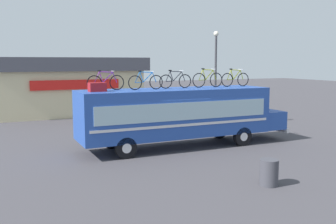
% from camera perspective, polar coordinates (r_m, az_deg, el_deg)
% --- Properties ---
extents(ground_plane, '(120.00, 120.00, 0.00)m').
position_cam_1_polar(ground_plane, '(19.25, 1.09, -5.22)').
color(ground_plane, '#423F44').
extents(bus, '(10.95, 2.52, 2.91)m').
position_cam_1_polar(bus, '(19.07, 1.85, -0.13)').
color(bus, '#23479E').
rests_on(bus, ground).
extents(luggage_bag_1, '(0.73, 0.55, 0.39)m').
position_cam_1_polar(luggage_bag_1, '(17.41, -10.40, 3.63)').
color(luggage_bag_1, maroon).
rests_on(luggage_bag_1, bus).
extents(rooftop_bicycle_1, '(1.76, 0.44, 0.93)m').
position_cam_1_polar(rooftop_bicycle_1, '(17.94, -9.18, 4.39)').
color(rooftop_bicycle_1, black).
rests_on(rooftop_bicycle_1, bus).
extents(rooftop_bicycle_2, '(1.74, 0.44, 0.91)m').
position_cam_1_polar(rooftop_bicycle_2, '(18.24, -3.32, 4.49)').
color(rooftop_bicycle_2, black).
rests_on(rooftop_bicycle_2, bus).
extents(rooftop_bicycle_3, '(1.74, 0.44, 0.91)m').
position_cam_1_polar(rooftop_bicycle_3, '(19.17, 1.10, 4.65)').
color(rooftop_bicycle_3, black).
rests_on(rooftop_bicycle_3, bus).
extents(rooftop_bicycle_4, '(1.76, 0.44, 0.98)m').
position_cam_1_polar(rooftop_bicycle_4, '(19.99, 5.85, 4.80)').
color(rooftop_bicycle_4, black).
rests_on(rooftop_bicycle_4, bus).
extents(rooftop_bicycle_5, '(1.73, 0.44, 0.95)m').
position_cam_1_polar(rooftop_bicycle_5, '(20.86, 9.86, 4.81)').
color(rooftop_bicycle_5, black).
rests_on(rooftop_bicycle_5, bus).
extents(roadside_building, '(11.66, 8.32, 4.52)m').
position_cam_1_polar(roadside_building, '(33.28, -14.75, 3.95)').
color(roadside_building, beige).
rests_on(roadside_building, ground).
extents(trash_bin, '(0.64, 0.64, 0.91)m').
position_cam_1_polar(trash_bin, '(13.82, 14.65, -8.63)').
color(trash_bin, '#3F3F47').
rests_on(trash_bin, ground).
extents(street_lamp, '(0.33, 0.33, 6.14)m').
position_cam_1_polar(street_lamp, '(25.21, 7.03, 6.15)').
color(street_lamp, '#38383D').
rests_on(street_lamp, ground).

